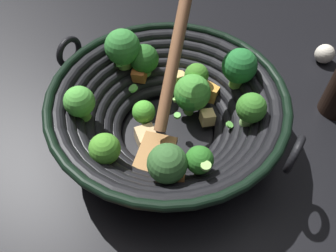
{
  "coord_description": "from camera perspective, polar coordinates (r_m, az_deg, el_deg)",
  "views": [
    {
      "loc": [
        -0.12,
        -0.32,
        0.45
      ],
      "look_at": [
        -0.0,
        -0.0,
        0.03
      ],
      "focal_mm": 36.23,
      "sensor_mm": 36.0,
      "label": 1
    }
  ],
  "objects": [
    {
      "name": "wok",
      "position": [
        0.52,
        -0.0,
        2.97
      ],
      "size": [
        0.36,
        0.36,
        0.26
      ],
      "color": "black",
      "rests_on": "ground"
    },
    {
      "name": "garlic_bulb",
      "position": [
        0.75,
        24.84,
        10.97
      ],
      "size": [
        0.04,
        0.04,
        0.04
      ],
      "primitive_type": "sphere",
      "color": "silver",
      "rests_on": "ground"
    },
    {
      "name": "ground_plane",
      "position": [
        0.57,
        -0.06,
        -1.57
      ],
      "size": [
        4.0,
        4.0,
        0.0
      ],
      "primitive_type": "plane",
      "color": "black"
    }
  ]
}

